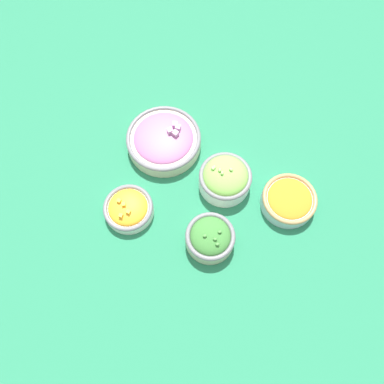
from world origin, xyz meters
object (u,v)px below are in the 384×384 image
object	(u,v)px
bowl_carrots	(289,200)
bowl_red_onion	(164,140)
bowl_lettuce	(225,178)
bowl_squash	(128,208)
bowl_broccoli	(210,237)

from	to	relation	value
bowl_carrots	bowl_red_onion	bearing A→B (deg)	-170.42
bowl_lettuce	bowl_squash	distance (m)	0.27
bowl_squash	bowl_broccoli	world-z (taller)	bowl_broccoli
bowl_squash	bowl_carrots	bearing A→B (deg)	40.95
bowl_red_onion	bowl_broccoli	bearing A→B (deg)	-28.35
bowl_red_onion	bowl_carrots	bearing A→B (deg)	9.58
bowl_red_onion	bowl_carrots	distance (m)	0.38
bowl_lettuce	bowl_broccoli	xyz separation A→B (m)	(0.07, -0.15, -0.01)
bowl_lettuce	bowl_carrots	xyz separation A→B (m)	(0.17, 0.06, -0.01)
bowl_lettuce	bowl_red_onion	world-z (taller)	bowl_lettuce
bowl_lettuce	bowl_red_onion	xyz separation A→B (m)	(-0.21, -0.01, -0.01)
bowl_broccoli	bowl_carrots	bearing A→B (deg)	64.26
bowl_red_onion	bowl_broccoli	distance (m)	0.31
bowl_squash	bowl_broccoli	distance (m)	0.23
bowl_squash	bowl_red_onion	world-z (taller)	bowl_red_onion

